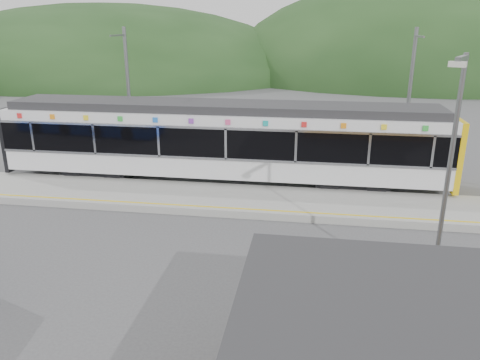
# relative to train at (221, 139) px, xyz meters

# --- Properties ---
(ground) EXTENTS (120.00, 120.00, 0.00)m
(ground) POSITION_rel_train_xyz_m (1.61, -6.00, -2.06)
(ground) COLOR #4C4C4F
(ground) RESTS_ON ground
(hills) EXTENTS (146.00, 149.00, 26.00)m
(hills) POSITION_rel_train_xyz_m (7.80, -0.71, -2.06)
(hills) COLOR #1E3D19
(hills) RESTS_ON ground
(platform) EXTENTS (26.00, 3.20, 0.30)m
(platform) POSITION_rel_train_xyz_m (1.61, -2.70, -1.91)
(platform) COLOR #9E9E99
(platform) RESTS_ON ground
(yellow_line) EXTENTS (26.00, 0.10, 0.01)m
(yellow_line) POSITION_rel_train_xyz_m (1.61, -4.00, -1.76)
(yellow_line) COLOR yellow
(yellow_line) RESTS_ON platform
(train) EXTENTS (20.44, 3.01, 3.74)m
(train) POSITION_rel_train_xyz_m (0.00, 0.00, 0.00)
(train) COLOR black
(train) RESTS_ON ground
(catenary_mast_west) EXTENTS (0.18, 1.80, 7.00)m
(catenary_mast_west) POSITION_rel_train_xyz_m (-5.39, 2.56, 1.58)
(catenary_mast_west) COLOR slate
(catenary_mast_west) RESTS_ON ground
(catenary_mast_east) EXTENTS (0.18, 1.80, 7.00)m
(catenary_mast_east) POSITION_rel_train_xyz_m (8.61, 2.56, 1.58)
(catenary_mast_east) COLOR slate
(catenary_mast_east) RESTS_ON ground
(lamp_post) EXTENTS (0.56, 1.19, 6.51)m
(lamp_post) POSITION_rel_train_xyz_m (7.50, -9.13, 1.81)
(lamp_post) COLOR slate
(lamp_post) RESTS_ON ground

